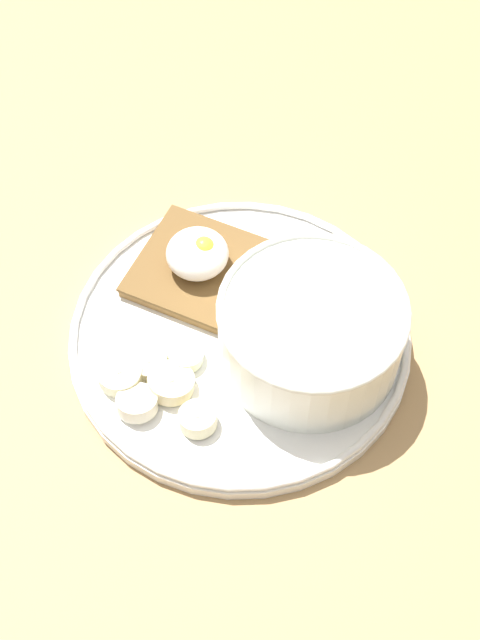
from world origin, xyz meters
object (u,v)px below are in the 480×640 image
Objects in this scene: oatmeal_bowl at (311,331)px; banana_slice_outer at (198,419)px; poached_egg at (198,253)px; banana_slice_right at (137,403)px; banana_slice_left at (185,356)px; banana_slice_inner at (150,364)px; toast_slice at (198,269)px; banana_slice_front at (171,383)px; banana_slice_back at (120,374)px.

oatmeal_bowl is 3.86× the size of banana_slice_outer.
banana_slice_right is at bearing -105.06° from poached_egg.
banana_slice_left is 1.18× the size of banana_slice_inner.
poached_egg reaches higher than toast_slice.
oatmeal_bowl is at bearing -38.09° from toast_slice.
toast_slice is 3.14× the size of banana_slice_left.
banana_slice_front reaches higher than banana_slice_inner.
banana_slice_outer is (2.32, -2.90, -0.03)cm from banana_slice_front.
banana_slice_front is at bearing -160.11° from oatmeal_bowl.
poached_egg is at bearing 94.87° from banana_slice_outer.
toast_slice is at bearing 88.36° from banana_slice_left.
banana_slice_outer is at bearing -47.77° from banana_slice_inner.
banana_slice_left is at bearing 105.09° from banana_slice_outer.
banana_slice_right is (-3.42, -12.90, 0.13)cm from toast_slice.
banana_slice_back is at bearing 124.19° from banana_slice_right.
poached_egg is (-9.23, 7.27, -0.58)cm from oatmeal_bowl.
poached_egg is 1.48× the size of banana_slice_inner.
banana_slice_back reaches higher than toast_slice.
banana_slice_front is 1.54× the size of banana_slice_right.
banana_slice_left is at bearing 18.86° from banana_slice_inner.
banana_slice_front is 4.01cm from banana_slice_back.
banana_slice_outer is at bearing -51.38° from banana_slice_front.
banana_slice_outer reaches higher than banana_slice_left.
poached_egg is 10.03cm from banana_slice_inner.
poached_egg reaches higher than banana_slice_back.
banana_slice_inner is (-1.83, 1.67, -0.16)cm from banana_slice_front.
banana_slice_inner is (-2.67, -0.91, -0.00)cm from banana_slice_left.
banana_slice_right reaches higher than banana_slice_outer.
banana_slice_front is at bearing 128.62° from banana_slice_outer.
banana_slice_front and banana_slice_right have the same top height.
banana_slice_left is 5.24cm from banana_slice_back.
banana_slice_outer is (1.24, -13.92, 0.09)cm from toast_slice.
oatmeal_bowl reaches higher than banana_slice_back.
poached_egg is 1.38× the size of banana_slice_outer.
banana_slice_front is at bearing -7.53° from banana_slice_back.
banana_slice_inner is at bearing 137.64° from banana_slice_front.
banana_slice_right reaches higher than banana_slice_back.
toast_slice is at bearing 141.91° from oatmeal_bowl.
poached_egg is at bearing 64.04° from banana_slice_back.
oatmeal_bowl is 9.96cm from banana_slice_left.
banana_slice_back is 2.43cm from banana_slice_inner.
banana_slice_outer is at bearing -28.55° from banana_slice_back.
banana_slice_inner is 0.93× the size of banana_slice_outer.
banana_slice_inner is at bearing -107.30° from toast_slice.
banana_slice_back is (-14.33, -3.22, -2.59)cm from oatmeal_bowl.
banana_slice_outer is at bearing -140.43° from oatmeal_bowl.
poached_egg is 1.52× the size of banana_slice_right.
toast_slice is 13.35cm from banana_slice_right.
banana_slice_back is 1.23× the size of banana_slice_outer.
toast_slice is at bearing 95.08° from banana_slice_outer.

